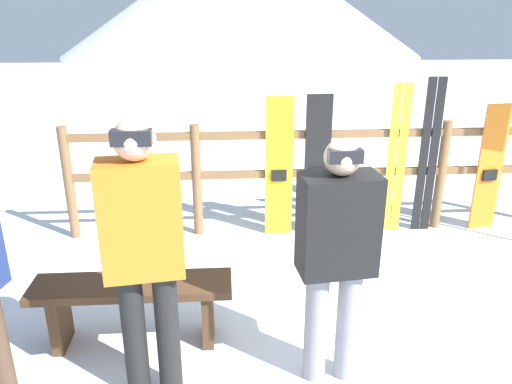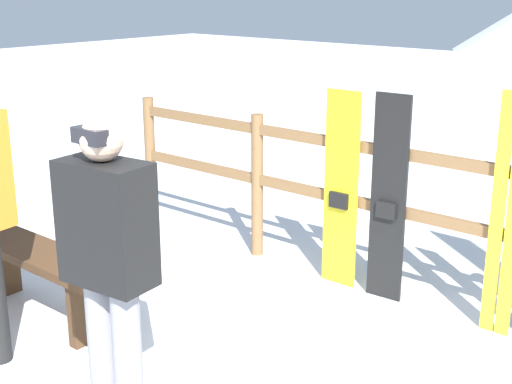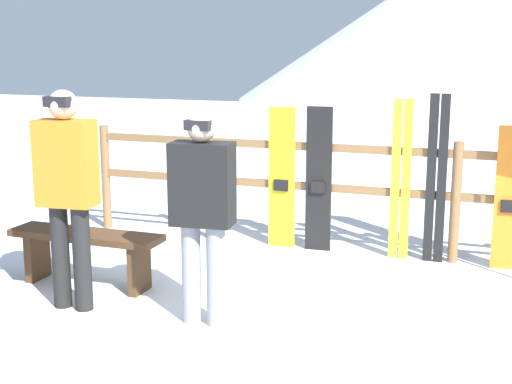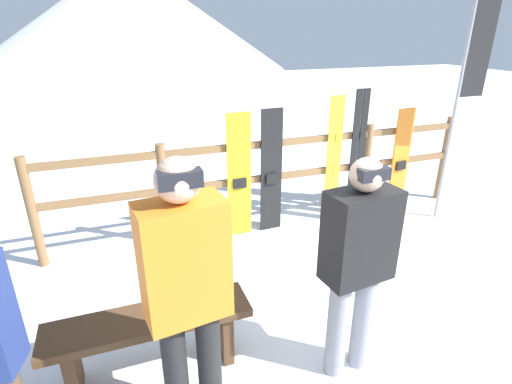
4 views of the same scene
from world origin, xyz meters
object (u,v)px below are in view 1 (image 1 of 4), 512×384
at_px(ski_pair_yellow, 396,160).
at_px(snowboard_yellow, 279,168).
at_px(bench, 133,298).
at_px(ski_pair_black, 428,157).
at_px(person_black, 337,250).
at_px(snowboard_orange, 490,169).
at_px(person_orange, 143,246).
at_px(snowboard_black_stripe, 317,167).

bearing_deg(ski_pair_yellow, snowboard_yellow, -179.84).
relative_size(bench, ski_pair_black, 0.85).
relative_size(snowboard_yellow, ski_pair_yellow, 0.93).
bearing_deg(person_black, ski_pair_yellow, 63.13).
relative_size(person_black, snowboard_orange, 1.18).
bearing_deg(snowboard_orange, snowboard_yellow, 180.00).
height_order(ski_pair_black, snowboard_orange, ski_pair_black).
xyz_separation_m(person_orange, snowboard_black_stripe, (1.45, 2.33, -0.29)).
distance_m(bench, person_black, 1.54).
bearing_deg(snowboard_orange, snowboard_black_stripe, 180.00).
bearing_deg(snowboard_orange, person_orange, -145.12).
height_order(ski_pair_yellow, snowboard_orange, ski_pair_yellow).
xyz_separation_m(person_black, snowboard_yellow, (-0.11, 2.26, -0.20)).
bearing_deg(snowboard_yellow, snowboard_black_stripe, 0.00).
distance_m(snowboard_yellow, snowboard_orange, 2.29).
xyz_separation_m(ski_pair_black, snowboard_orange, (0.70, -0.00, -0.15)).
relative_size(snowboard_yellow, snowboard_orange, 1.08).
distance_m(person_black, ski_pair_black, 2.71).
bearing_deg(snowboard_yellow, ski_pair_yellow, 0.16).
bearing_deg(snowboard_black_stripe, bench, -132.44).
bearing_deg(snowboard_yellow, person_orange, -114.22).
height_order(person_orange, snowboard_yellow, person_orange).
relative_size(ski_pair_black, snowboard_orange, 1.20).
bearing_deg(person_orange, ski_pair_black, 41.42).
bearing_deg(person_black, snowboard_orange, 45.88).
bearing_deg(person_orange, bench, 111.31).
height_order(snowboard_yellow, snowboard_orange, snowboard_yellow).
relative_size(person_orange, snowboard_black_stripe, 1.18).
distance_m(bench, snowboard_orange, 3.99).
relative_size(snowboard_black_stripe, ski_pair_yellow, 0.94).
height_order(snowboard_black_stripe, ski_pair_black, ski_pair_black).
xyz_separation_m(bench, snowboard_orange, (3.55, 1.81, 0.32)).
distance_m(ski_pair_yellow, snowboard_orange, 1.05).
distance_m(person_black, person_orange, 1.16).
bearing_deg(snowboard_black_stripe, ski_pair_yellow, 0.23).
height_order(snowboard_yellow, ski_pair_yellow, ski_pair_yellow).
relative_size(snowboard_yellow, ski_pair_black, 0.89).
bearing_deg(ski_pair_yellow, person_black, -116.87).
xyz_separation_m(person_black, ski_pair_black, (1.49, 2.26, -0.10)).
height_order(bench, snowboard_yellow, snowboard_yellow).
bearing_deg(bench, ski_pair_black, 32.49).
height_order(person_orange, snowboard_black_stripe, person_orange).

